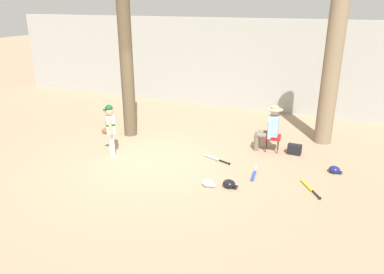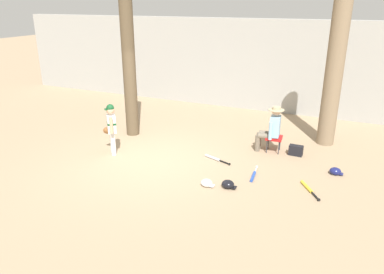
% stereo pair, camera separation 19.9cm
% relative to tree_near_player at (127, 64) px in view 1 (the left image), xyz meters
% --- Properties ---
extents(ground_plane, '(60.00, 60.00, 0.00)m').
position_rel_tree_near_player_xyz_m(ground_plane, '(1.48, -1.46, -2.04)').
color(ground_plane, '#9E8466').
extents(concrete_back_wall, '(18.00, 0.36, 3.13)m').
position_rel_tree_near_player_xyz_m(concrete_back_wall, '(1.48, 4.13, -0.48)').
color(concrete_back_wall, '#9E9E99').
rests_on(concrete_back_wall, ground).
extents(tree_near_player, '(0.58, 0.58, 4.69)m').
position_rel_tree_near_player_xyz_m(tree_near_player, '(0.00, 0.00, 0.00)').
color(tree_near_player, brown).
rests_on(tree_near_player, ground).
extents(tree_behind_spectator, '(0.70, 0.70, 4.18)m').
position_rel_tree_near_player_xyz_m(tree_behind_spectator, '(5.22, 1.55, -0.29)').
color(tree_behind_spectator, '#7F6B51').
rests_on(tree_behind_spectator, ground).
extents(young_ballplayer, '(0.55, 0.48, 1.31)m').
position_rel_tree_near_player_xyz_m(young_ballplayer, '(0.34, -1.45, -1.30)').
color(young_ballplayer, white).
rests_on(young_ballplayer, ground).
extents(folding_stool, '(0.44, 0.44, 0.41)m').
position_rel_tree_near_player_xyz_m(folding_stool, '(4.06, 0.36, -1.68)').
color(folding_stool, red).
rests_on(folding_stool, ground).
extents(seated_spectator, '(0.67, 0.54, 1.20)m').
position_rel_tree_near_player_xyz_m(seated_spectator, '(3.96, 0.36, -1.40)').
color(seated_spectator, '#6B6051').
rests_on(seated_spectator, ground).
extents(handbag_beside_stool, '(0.35, 0.19, 0.26)m').
position_rel_tree_near_player_xyz_m(handbag_beside_stool, '(4.63, 0.36, -1.91)').
color(handbag_beside_stool, black).
rests_on(handbag_beside_stool, ground).
extents(bat_yellow_trainer, '(0.49, 0.71, 0.07)m').
position_rel_tree_near_player_xyz_m(bat_yellow_trainer, '(5.18, -1.38, -2.01)').
color(bat_yellow_trainer, yellow).
rests_on(bat_yellow_trainer, ground).
extents(bat_blue_youth, '(0.14, 0.76, 0.07)m').
position_rel_tree_near_player_xyz_m(bat_blue_youth, '(3.99, -1.27, -2.01)').
color(bat_blue_youth, '#2347AD').
rests_on(bat_blue_youth, ground).
extents(bat_aluminum_silver, '(0.75, 0.33, 0.07)m').
position_rel_tree_near_player_xyz_m(bat_aluminum_silver, '(2.86, -0.76, -2.01)').
color(bat_aluminum_silver, '#B7BCC6').
rests_on(bat_aluminum_silver, ground).
extents(batting_helmet_black, '(0.32, 0.24, 0.18)m').
position_rel_tree_near_player_xyz_m(batting_helmet_black, '(3.64, -2.00, -1.96)').
color(batting_helmet_black, black).
rests_on(batting_helmet_black, ground).
extents(batting_helmet_navy, '(0.30, 0.23, 0.17)m').
position_rel_tree_near_player_xyz_m(batting_helmet_navy, '(5.64, -0.39, -1.97)').
color(batting_helmet_navy, navy).
rests_on(batting_helmet_navy, ground).
extents(batting_helmet_white, '(0.29, 0.22, 0.17)m').
position_rel_tree_near_player_xyz_m(batting_helmet_white, '(3.21, -2.11, -1.97)').
color(batting_helmet_white, silver).
rests_on(batting_helmet_white, ground).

